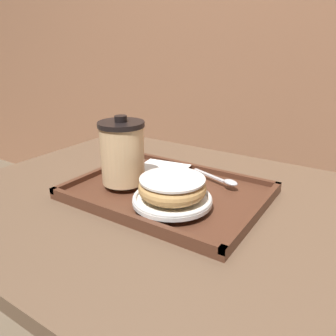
% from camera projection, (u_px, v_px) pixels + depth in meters
% --- Properties ---
extents(wall_behind, '(8.00, 0.05, 2.40)m').
position_uv_depth(wall_behind, '(311.00, 4.00, 1.39)').
color(wall_behind, '#9E6B4C').
rests_on(wall_behind, ground_plane).
extents(cafe_table, '(0.95, 0.73, 0.73)m').
position_uv_depth(cafe_table, '(170.00, 263.00, 0.75)').
color(cafe_table, brown).
rests_on(cafe_table, ground_plane).
extents(serving_tray, '(0.40, 0.30, 0.02)m').
position_uv_depth(serving_tray, '(168.00, 192.00, 0.71)').
color(serving_tray, '#512D1E').
rests_on(serving_tray, cafe_table).
extents(napkin_paper, '(0.13, 0.12, 0.00)m').
position_uv_depth(napkin_paper, '(162.00, 168.00, 0.80)').
color(napkin_paper, white).
rests_on(napkin_paper, serving_tray).
extents(coffee_cup_front, '(0.10, 0.10, 0.15)m').
position_uv_depth(coffee_cup_front, '(122.00, 152.00, 0.70)').
color(coffee_cup_front, '#E0B784').
rests_on(coffee_cup_front, serving_tray).
extents(plate_with_chocolate_donut, '(0.15, 0.15, 0.01)m').
position_uv_depth(plate_with_chocolate_donut, '(172.00, 199.00, 0.63)').
color(plate_with_chocolate_donut, white).
rests_on(plate_with_chocolate_donut, serving_tray).
extents(donut_chocolate_glazed, '(0.13, 0.13, 0.04)m').
position_uv_depth(donut_chocolate_glazed, '(172.00, 187.00, 0.62)').
color(donut_chocolate_glazed, tan).
rests_on(donut_chocolate_glazed, plate_with_chocolate_donut).
extents(spoon, '(0.13, 0.06, 0.01)m').
position_uv_depth(spoon, '(225.00, 180.00, 0.72)').
color(spoon, silver).
rests_on(spoon, serving_tray).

